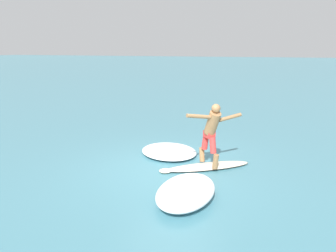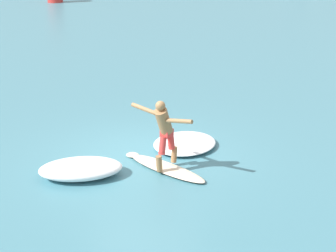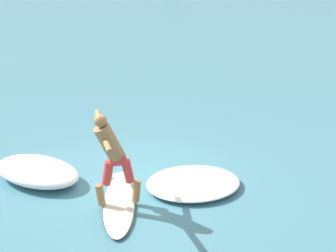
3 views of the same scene
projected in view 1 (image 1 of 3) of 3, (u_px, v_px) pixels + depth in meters
ground_plane at (169, 169)px, 8.15m from camera, size 200.00×200.00×0.00m
surfboard at (207, 166)px, 8.21m from camera, size 1.71×2.19×0.22m
surfer at (212, 130)px, 7.91m from camera, size 1.16×1.14×1.59m
wave_foam_at_tail at (169, 151)px, 9.27m from camera, size 2.23×2.26×0.18m
wave_foam_at_nose at (186, 191)px, 6.47m from camera, size 1.83×1.14×0.37m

